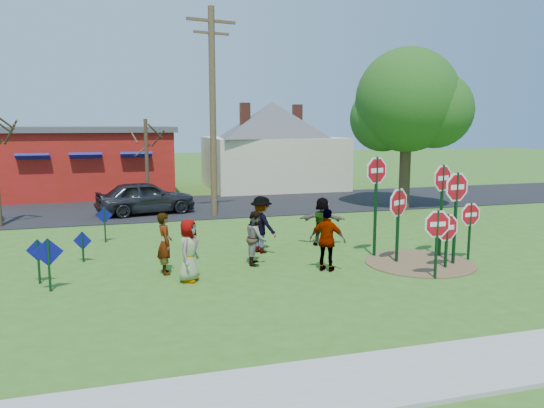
{
  "coord_description": "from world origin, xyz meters",
  "views": [
    {
      "loc": [
        -3.93,
        -14.36,
        4.1
      ],
      "look_at": [
        0.77,
        1.79,
        1.52
      ],
      "focal_mm": 35.0,
      "sensor_mm": 36.0,
      "label": 1
    }
  ],
  "objects_px": {
    "stop_sign_d": "(442,187)",
    "person_b": "(165,243)",
    "leafy_tree": "(410,106)",
    "stop_sign_c": "(456,197)",
    "stop_sign_a": "(437,229)",
    "person_a": "(189,250)",
    "stop_sign_b": "(376,181)",
    "utility_pole": "(213,109)",
    "suv": "(146,197)"
  },
  "relations": [
    {
      "from": "person_a",
      "to": "person_b",
      "type": "xyz_separation_m",
      "value": [
        -0.53,
        0.88,
        0.03
      ]
    },
    {
      "from": "stop_sign_a",
      "to": "suv",
      "type": "bearing_deg",
      "value": 123.08
    },
    {
      "from": "person_a",
      "to": "suv",
      "type": "bearing_deg",
      "value": 30.62
    },
    {
      "from": "person_a",
      "to": "stop_sign_a",
      "type": "bearing_deg",
      "value": -76.66
    },
    {
      "from": "person_b",
      "to": "suv",
      "type": "xyz_separation_m",
      "value": [
        -0.0,
        9.93,
        -0.07
      ]
    },
    {
      "from": "person_b",
      "to": "utility_pole",
      "type": "xyz_separation_m",
      "value": [
        2.88,
        8.57,
        3.86
      ]
    },
    {
      "from": "stop_sign_a",
      "to": "leafy_tree",
      "type": "distance_m",
      "value": 12.48
    },
    {
      "from": "stop_sign_c",
      "to": "leafy_tree",
      "type": "height_order",
      "value": "leafy_tree"
    },
    {
      "from": "suv",
      "to": "leafy_tree",
      "type": "relative_size",
      "value": 0.57
    },
    {
      "from": "stop_sign_a",
      "to": "suv",
      "type": "relative_size",
      "value": 0.45
    },
    {
      "from": "utility_pole",
      "to": "leafy_tree",
      "type": "xyz_separation_m",
      "value": [
        9.31,
        -0.38,
        0.19
      ]
    },
    {
      "from": "stop_sign_d",
      "to": "person_b",
      "type": "height_order",
      "value": "stop_sign_d"
    },
    {
      "from": "stop_sign_c",
      "to": "person_b",
      "type": "bearing_deg",
      "value": 160.0
    },
    {
      "from": "person_a",
      "to": "stop_sign_c",
      "type": "bearing_deg",
      "value": -65.89
    },
    {
      "from": "stop_sign_d",
      "to": "suv",
      "type": "bearing_deg",
      "value": 109.81
    },
    {
      "from": "stop_sign_c",
      "to": "person_a",
      "type": "relative_size",
      "value": 1.74
    },
    {
      "from": "stop_sign_c",
      "to": "suv",
      "type": "height_order",
      "value": "stop_sign_c"
    },
    {
      "from": "stop_sign_a",
      "to": "stop_sign_c",
      "type": "bearing_deg",
      "value": 44.43
    },
    {
      "from": "stop_sign_d",
      "to": "utility_pole",
      "type": "height_order",
      "value": "utility_pole"
    },
    {
      "from": "person_a",
      "to": "utility_pole",
      "type": "bearing_deg",
      "value": 13.83
    },
    {
      "from": "person_a",
      "to": "utility_pole",
      "type": "height_order",
      "value": "utility_pole"
    },
    {
      "from": "stop_sign_a",
      "to": "suv",
      "type": "distance_m",
      "value": 14.2
    },
    {
      "from": "stop_sign_a",
      "to": "leafy_tree",
      "type": "relative_size",
      "value": 0.26
    },
    {
      "from": "stop_sign_a",
      "to": "stop_sign_c",
      "type": "xyz_separation_m",
      "value": [
        1.34,
        1.13,
        0.66
      ]
    },
    {
      "from": "stop_sign_c",
      "to": "utility_pole",
      "type": "distance_m",
      "value": 11.58
    },
    {
      "from": "stop_sign_d",
      "to": "person_a",
      "type": "bearing_deg",
      "value": 164.21
    },
    {
      "from": "person_b",
      "to": "leafy_tree",
      "type": "bearing_deg",
      "value": -61.5
    },
    {
      "from": "stop_sign_a",
      "to": "leafy_tree",
      "type": "xyz_separation_m",
      "value": [
        5.36,
        10.69,
        3.56
      ]
    },
    {
      "from": "stop_sign_d",
      "to": "person_a",
      "type": "xyz_separation_m",
      "value": [
        -7.76,
        -0.4,
        -1.36
      ]
    },
    {
      "from": "stop_sign_a",
      "to": "suv",
      "type": "height_order",
      "value": "stop_sign_a"
    },
    {
      "from": "leafy_tree",
      "to": "stop_sign_c",
      "type": "bearing_deg",
      "value": -112.8
    },
    {
      "from": "stop_sign_a",
      "to": "person_b",
      "type": "bearing_deg",
      "value": 164.16
    },
    {
      "from": "person_a",
      "to": "leafy_tree",
      "type": "distance_m",
      "value": 15.32
    },
    {
      "from": "leafy_tree",
      "to": "stop_sign_b",
      "type": "bearing_deg",
      "value": -125.75
    },
    {
      "from": "utility_pole",
      "to": "leafy_tree",
      "type": "relative_size",
      "value": 1.18
    },
    {
      "from": "stop_sign_a",
      "to": "stop_sign_c",
      "type": "height_order",
      "value": "stop_sign_c"
    },
    {
      "from": "stop_sign_b",
      "to": "stop_sign_d",
      "type": "height_order",
      "value": "stop_sign_b"
    },
    {
      "from": "person_b",
      "to": "leafy_tree",
      "type": "height_order",
      "value": "leafy_tree"
    },
    {
      "from": "person_a",
      "to": "utility_pole",
      "type": "distance_m",
      "value": 10.48
    },
    {
      "from": "stop_sign_a",
      "to": "stop_sign_b",
      "type": "height_order",
      "value": "stop_sign_b"
    },
    {
      "from": "stop_sign_c",
      "to": "suv",
      "type": "relative_size",
      "value": 0.66
    },
    {
      "from": "stop_sign_d",
      "to": "utility_pole",
      "type": "bearing_deg",
      "value": 102.17
    },
    {
      "from": "stop_sign_c",
      "to": "leafy_tree",
      "type": "xyz_separation_m",
      "value": [
        4.02,
        9.56,
        2.9
      ]
    },
    {
      "from": "stop_sign_c",
      "to": "suv",
      "type": "distance_m",
      "value": 14.01
    },
    {
      "from": "utility_pole",
      "to": "stop_sign_a",
      "type": "bearing_deg",
      "value": -70.35
    },
    {
      "from": "leafy_tree",
      "to": "suv",
      "type": "bearing_deg",
      "value": 171.83
    },
    {
      "from": "stop_sign_d",
      "to": "leafy_tree",
      "type": "height_order",
      "value": "leafy_tree"
    },
    {
      "from": "stop_sign_b",
      "to": "leafy_tree",
      "type": "distance_m",
      "value": 10.26
    },
    {
      "from": "person_a",
      "to": "suv",
      "type": "relative_size",
      "value": 0.38
    },
    {
      "from": "stop_sign_b",
      "to": "stop_sign_d",
      "type": "xyz_separation_m",
      "value": [
        1.91,
        -0.6,
        -0.19
      ]
    }
  ]
}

